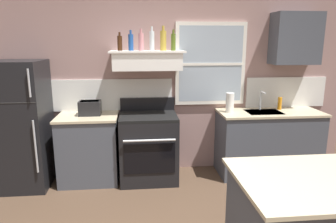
{
  "coord_description": "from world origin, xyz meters",
  "views": [
    {
      "loc": [
        -0.38,
        -2.1,
        1.86
      ],
      "look_at": [
        -0.05,
        1.2,
        1.1
      ],
      "focal_mm": 32.78,
      "sensor_mm": 36.0,
      "label": 1
    }
  ],
  "objects_px": {
    "bottle_blue_liqueur": "(131,42)",
    "bottle_rose_pink": "(141,42)",
    "bottle_clear_tall": "(152,41)",
    "bottle_champagne_gold_foil": "(163,40)",
    "toaster": "(90,108)",
    "refrigerator": "(19,125)",
    "stove_range": "(149,147)",
    "paper_towel_roll": "(230,103)",
    "dish_soap_bottle": "(280,103)",
    "bottle_olive_oil_square": "(173,42)",
    "bottle_brown_stout": "(120,43)"
  },
  "relations": [
    {
      "from": "dish_soap_bottle",
      "to": "refrigerator",
      "type": "bearing_deg",
      "value": -177.4
    },
    {
      "from": "bottle_rose_pink",
      "to": "paper_towel_roll",
      "type": "xyz_separation_m",
      "value": [
        1.19,
        -0.02,
        -0.81
      ]
    },
    {
      "from": "bottle_brown_stout",
      "to": "bottle_olive_oil_square",
      "type": "distance_m",
      "value": 0.69
    },
    {
      "from": "stove_range",
      "to": "paper_towel_roll",
      "type": "xyz_separation_m",
      "value": [
        1.12,
        0.04,
        0.58
      ]
    },
    {
      "from": "paper_towel_roll",
      "to": "bottle_rose_pink",
      "type": "bearing_deg",
      "value": 178.99
    },
    {
      "from": "bottle_olive_oil_square",
      "to": "bottle_rose_pink",
      "type": "bearing_deg",
      "value": 179.26
    },
    {
      "from": "bottle_blue_liqueur",
      "to": "bottle_champagne_gold_foil",
      "type": "xyz_separation_m",
      "value": [
        0.42,
        0.01,
        0.02
      ]
    },
    {
      "from": "refrigerator",
      "to": "bottle_olive_oil_square",
      "type": "relative_size",
      "value": 6.18
    },
    {
      "from": "paper_towel_roll",
      "to": "dish_soap_bottle",
      "type": "bearing_deg",
      "value": 7.49
    },
    {
      "from": "toaster",
      "to": "bottle_champagne_gold_foil",
      "type": "bearing_deg",
      "value": 0.94
    },
    {
      "from": "refrigerator",
      "to": "stove_range",
      "type": "distance_m",
      "value": 1.69
    },
    {
      "from": "bottle_olive_oil_square",
      "to": "bottle_brown_stout",
      "type": "bearing_deg",
      "value": 177.92
    },
    {
      "from": "bottle_brown_stout",
      "to": "paper_towel_roll",
      "type": "height_order",
      "value": "bottle_brown_stout"
    },
    {
      "from": "bottle_clear_tall",
      "to": "bottle_champagne_gold_foil",
      "type": "relative_size",
      "value": 0.97
    },
    {
      "from": "toaster",
      "to": "bottle_clear_tall",
      "type": "xyz_separation_m",
      "value": [
        0.83,
        -0.01,
        0.86
      ]
    },
    {
      "from": "stove_range",
      "to": "bottle_champagne_gold_foil",
      "type": "height_order",
      "value": "bottle_champagne_gold_foil"
    },
    {
      "from": "refrigerator",
      "to": "bottle_blue_liqueur",
      "type": "relative_size",
      "value": 6.35
    },
    {
      "from": "bottle_champagne_gold_foil",
      "to": "paper_towel_roll",
      "type": "bearing_deg",
      "value": -2.62
    },
    {
      "from": "bottle_clear_tall",
      "to": "bottle_champagne_gold_foil",
      "type": "height_order",
      "value": "bottle_champagne_gold_foil"
    },
    {
      "from": "bottle_brown_stout",
      "to": "bottle_rose_pink",
      "type": "height_order",
      "value": "bottle_rose_pink"
    },
    {
      "from": "stove_range",
      "to": "paper_towel_roll",
      "type": "bearing_deg",
      "value": 1.91
    },
    {
      "from": "bottle_blue_liqueur",
      "to": "bottle_rose_pink",
      "type": "relative_size",
      "value": 0.94
    },
    {
      "from": "toaster",
      "to": "bottle_champagne_gold_foil",
      "type": "distance_m",
      "value": 1.31
    },
    {
      "from": "toaster",
      "to": "bottle_champagne_gold_foil",
      "type": "height_order",
      "value": "bottle_champagne_gold_foil"
    },
    {
      "from": "stove_range",
      "to": "bottle_rose_pink",
      "type": "bearing_deg",
      "value": 141.8
    },
    {
      "from": "bottle_clear_tall",
      "to": "bottle_olive_oil_square",
      "type": "height_order",
      "value": "bottle_clear_tall"
    },
    {
      "from": "stove_range",
      "to": "dish_soap_bottle",
      "type": "xyz_separation_m",
      "value": [
        1.88,
        0.14,
        0.54
      ]
    },
    {
      "from": "bottle_blue_liqueur",
      "to": "bottle_rose_pink",
      "type": "bearing_deg",
      "value": -4.64
    },
    {
      "from": "dish_soap_bottle",
      "to": "bottle_rose_pink",
      "type": "bearing_deg",
      "value": -177.68
    },
    {
      "from": "bottle_blue_liqueur",
      "to": "bottle_clear_tall",
      "type": "xyz_separation_m",
      "value": [
        0.27,
        -0.02,
        0.02
      ]
    },
    {
      "from": "bottle_champagne_gold_foil",
      "to": "dish_soap_bottle",
      "type": "relative_size",
      "value": 1.74
    },
    {
      "from": "stove_range",
      "to": "bottle_rose_pink",
      "type": "relative_size",
      "value": 4.0
    },
    {
      "from": "paper_towel_roll",
      "to": "dish_soap_bottle",
      "type": "xyz_separation_m",
      "value": [
        0.76,
        0.1,
        -0.04
      ]
    },
    {
      "from": "refrigerator",
      "to": "bottle_olive_oil_square",
      "type": "distance_m",
      "value": 2.25
    },
    {
      "from": "toaster",
      "to": "bottle_rose_pink",
      "type": "bearing_deg",
      "value": -0.38
    },
    {
      "from": "bottle_clear_tall",
      "to": "dish_soap_bottle",
      "type": "height_order",
      "value": "bottle_clear_tall"
    },
    {
      "from": "dish_soap_bottle",
      "to": "stove_range",
      "type": "bearing_deg",
      "value": -175.82
    },
    {
      "from": "refrigerator",
      "to": "paper_towel_roll",
      "type": "height_order",
      "value": "refrigerator"
    },
    {
      "from": "refrigerator",
      "to": "dish_soap_bottle",
      "type": "distance_m",
      "value": 3.54
    },
    {
      "from": "bottle_olive_oil_square",
      "to": "toaster",
      "type": "bearing_deg",
      "value": 179.48
    },
    {
      "from": "bottle_clear_tall",
      "to": "bottle_champagne_gold_foil",
      "type": "distance_m",
      "value": 0.15
    },
    {
      "from": "bottle_champagne_gold_foil",
      "to": "bottle_olive_oil_square",
      "type": "distance_m",
      "value": 0.13
    },
    {
      "from": "stove_range",
      "to": "bottle_olive_oil_square",
      "type": "xyz_separation_m",
      "value": [
        0.34,
        0.05,
        1.39
      ]
    },
    {
      "from": "bottle_clear_tall",
      "to": "bottle_olive_oil_square",
      "type": "bearing_deg",
      "value": 0.5
    },
    {
      "from": "toaster",
      "to": "paper_towel_roll",
      "type": "distance_m",
      "value": 1.88
    },
    {
      "from": "refrigerator",
      "to": "bottle_blue_liqueur",
      "type": "distance_m",
      "value": 1.78
    },
    {
      "from": "bottle_olive_oil_square",
      "to": "paper_towel_roll",
      "type": "bearing_deg",
      "value": -1.15
    },
    {
      "from": "refrigerator",
      "to": "paper_towel_roll",
      "type": "bearing_deg",
      "value": 1.25
    },
    {
      "from": "stove_range",
      "to": "dish_soap_bottle",
      "type": "relative_size",
      "value": 6.06
    },
    {
      "from": "bottle_brown_stout",
      "to": "bottle_rose_pink",
      "type": "distance_m",
      "value": 0.27
    }
  ]
}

